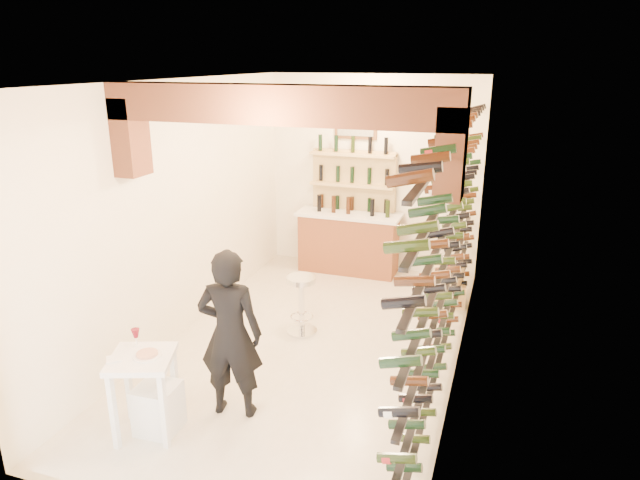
{
  "coord_description": "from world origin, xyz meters",
  "views": [
    {
      "loc": [
        2.12,
        -5.9,
        3.43
      ],
      "look_at": [
        0.0,
        0.3,
        1.3
      ],
      "focal_mm": 31.51,
      "sensor_mm": 36.0,
      "label": 1
    }
  ],
  "objects_px": {
    "white_stool": "(158,408)",
    "back_counter": "(349,241)",
    "crate_lower": "(444,294)",
    "chrome_barstool": "(301,301)",
    "tasting_table": "(143,370)",
    "person": "(230,334)",
    "wine_rack": "(445,240)"
  },
  "relations": [
    {
      "from": "back_counter",
      "to": "person",
      "type": "distance_m",
      "value": 4.2
    },
    {
      "from": "tasting_table",
      "to": "chrome_barstool",
      "type": "relative_size",
      "value": 1.27
    },
    {
      "from": "chrome_barstool",
      "to": "tasting_table",
      "type": "bearing_deg",
      "value": -105.47
    },
    {
      "from": "chrome_barstool",
      "to": "person",
      "type": "bearing_deg",
      "value": -91.3
    },
    {
      "from": "crate_lower",
      "to": "wine_rack",
      "type": "bearing_deg",
      "value": -85.83
    },
    {
      "from": "back_counter",
      "to": "person",
      "type": "xyz_separation_m",
      "value": [
        0.0,
        -4.19,
        0.34
      ]
    },
    {
      "from": "white_stool",
      "to": "back_counter",
      "type": "bearing_deg",
      "value": 83.43
    },
    {
      "from": "white_stool",
      "to": "chrome_barstool",
      "type": "bearing_deg",
      "value": 75.95
    },
    {
      "from": "white_stool",
      "to": "crate_lower",
      "type": "height_order",
      "value": "white_stool"
    },
    {
      "from": "tasting_table",
      "to": "chrome_barstool",
      "type": "height_order",
      "value": "tasting_table"
    },
    {
      "from": "back_counter",
      "to": "tasting_table",
      "type": "distance_m",
      "value": 4.79
    },
    {
      "from": "back_counter",
      "to": "tasting_table",
      "type": "relative_size",
      "value": 1.72
    },
    {
      "from": "wine_rack",
      "to": "white_stool",
      "type": "relative_size",
      "value": 12.04
    },
    {
      "from": "person",
      "to": "back_counter",
      "type": "bearing_deg",
      "value": -100.09
    },
    {
      "from": "white_stool",
      "to": "person",
      "type": "height_order",
      "value": "person"
    },
    {
      "from": "white_stool",
      "to": "person",
      "type": "distance_m",
      "value": 0.97
    },
    {
      "from": "tasting_table",
      "to": "crate_lower",
      "type": "relative_size",
      "value": 1.77
    },
    {
      "from": "wine_rack",
      "to": "person",
      "type": "xyz_separation_m",
      "value": [
        -1.83,
        -1.54,
        -0.68
      ]
    },
    {
      "from": "wine_rack",
      "to": "tasting_table",
      "type": "xyz_separation_m",
      "value": [
        -2.45,
        -2.1,
        -0.88
      ]
    },
    {
      "from": "back_counter",
      "to": "white_stool",
      "type": "bearing_deg",
      "value": -96.57
    },
    {
      "from": "wine_rack",
      "to": "crate_lower",
      "type": "distance_m",
      "value": 2.27
    },
    {
      "from": "crate_lower",
      "to": "chrome_barstool",
      "type": "bearing_deg",
      "value": -137.99
    },
    {
      "from": "wine_rack",
      "to": "chrome_barstool",
      "type": "distance_m",
      "value": 2.12
    },
    {
      "from": "tasting_table",
      "to": "person",
      "type": "height_order",
      "value": "person"
    },
    {
      "from": "white_stool",
      "to": "wine_rack",
      "type": "bearing_deg",
      "value": 40.65
    },
    {
      "from": "tasting_table",
      "to": "white_stool",
      "type": "xyz_separation_m",
      "value": [
        0.08,
        0.07,
        -0.43
      ]
    },
    {
      "from": "chrome_barstool",
      "to": "crate_lower",
      "type": "relative_size",
      "value": 1.39
    },
    {
      "from": "wine_rack",
      "to": "chrome_barstool",
      "type": "xyz_separation_m",
      "value": [
        -1.79,
        0.3,
        -1.1
      ]
    },
    {
      "from": "tasting_table",
      "to": "person",
      "type": "distance_m",
      "value": 0.86
    },
    {
      "from": "wine_rack",
      "to": "person",
      "type": "height_order",
      "value": "wine_rack"
    },
    {
      "from": "crate_lower",
      "to": "white_stool",
      "type": "bearing_deg",
      "value": -120.31
    },
    {
      "from": "person",
      "to": "white_stool",
      "type": "bearing_deg",
      "value": 32.22
    }
  ]
}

